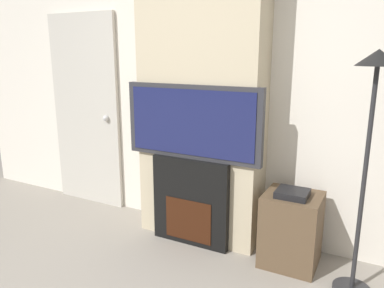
{
  "coord_description": "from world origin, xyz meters",
  "views": [
    {
      "loc": [
        1.4,
        -0.99,
        1.63
      ],
      "look_at": [
        0.0,
        1.66,
        0.88
      ],
      "focal_mm": 35.0,
      "sensor_mm": 36.0,
      "label": 1
    }
  ],
  "objects": [
    {
      "name": "floor_lamp",
      "position": [
        1.32,
        1.56,
        1.23
      ],
      "size": [
        0.27,
        0.27,
        1.64
      ],
      "color": "#262628",
      "rests_on": "ground_plane"
    },
    {
      "name": "wall_back",
      "position": [
        0.0,
        2.03,
        1.35
      ],
      "size": [
        6.0,
        0.06,
        2.7
      ],
      "color": "silver",
      "rests_on": "ground_plane"
    },
    {
      "name": "chimney_breast",
      "position": [
        0.0,
        1.83,
        1.35
      ],
      "size": [
        1.08,
        0.34,
        2.7
      ],
      "color": "#BCAD8E",
      "rests_on": "ground_plane"
    },
    {
      "name": "entry_door",
      "position": [
        -1.44,
        1.97,
        1.01
      ],
      "size": [
        0.86,
        0.09,
        2.01
      ],
      "color": "#BCB7AD",
      "rests_on": "ground_plane"
    },
    {
      "name": "television",
      "position": [
        0.0,
        1.66,
        1.07
      ],
      "size": [
        1.2,
        0.07,
        0.61
      ],
      "color": "#2D2D33",
      "rests_on": "fireplace"
    },
    {
      "name": "fireplace",
      "position": [
        0.0,
        1.66,
        0.38
      ],
      "size": [
        0.69,
        0.15,
        0.76
      ],
      "color": "black",
      "rests_on": "ground_plane"
    },
    {
      "name": "media_stand",
      "position": [
        0.84,
        1.71,
        0.29
      ],
      "size": [
        0.42,
        0.4,
        0.62
      ],
      "color": "brown",
      "rests_on": "ground_plane"
    }
  ]
}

